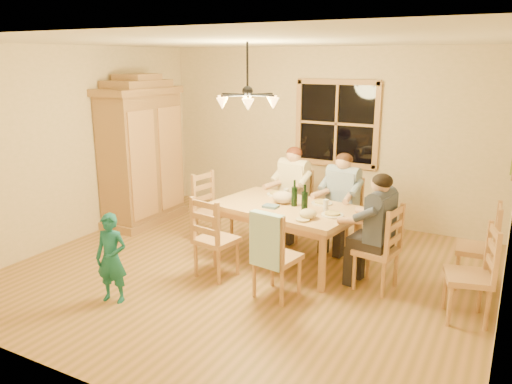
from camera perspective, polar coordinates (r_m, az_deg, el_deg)
The scene contains 31 objects.
floor at distance 6.17m, azimuth -0.89°, elevation -9.10°, with size 5.50×5.50×0.00m, color olive.
ceiling at distance 5.64m, azimuth -1.00°, elevation 16.84°, with size 5.50×5.00×0.02m, color white.
wall_back at distance 8.00m, azimuth 7.86°, elevation 6.45°, with size 5.50×0.02×2.70m, color beige.
wall_left at distance 7.47m, azimuth -19.79°, elevation 5.10°, with size 0.02×5.00×2.70m, color beige.
window at distance 7.87m, azimuth 9.20°, elevation 7.73°, with size 1.30×0.06×1.30m.
chandelier at distance 5.65m, azimuth -0.97°, elevation 10.51°, with size 0.77×0.68×0.71m.
armoire at distance 7.96m, azimuth -12.89°, elevation 4.03°, with size 0.66×1.40×2.30m.
dining_table at distance 6.22m, azimuth 3.47°, elevation -2.45°, with size 1.89×1.32×0.76m.
chair_far_left at distance 7.21m, azimuth 4.18°, elevation -2.95°, with size 0.50×0.48×0.99m.
chair_far_right at distance 6.85m, azimuth 9.65°, elevation -4.12°, with size 0.50×0.48×0.99m.
chair_near_left at distance 5.97m, azimuth -4.54°, elevation -6.83°, with size 0.50×0.48×0.99m.
chair_near_right at distance 5.47m, azimuth 2.41°, elevation -8.90°, with size 0.50×0.48×0.99m.
chair_end_left at distance 7.04m, azimuth -4.82°, elevation -3.42°, with size 0.48×0.50×0.99m.
chair_end_right at distance 5.80m, azimuth 13.52°, elevation -7.90°, with size 0.48×0.50×0.99m.
adult_woman at distance 7.07m, azimuth 4.27°, elevation 1.21°, with size 0.44×0.47×0.87m.
adult_plaid_man at distance 6.69m, azimuth 9.85°, elevation 0.24°, with size 0.44×0.47×0.87m.
adult_slate_man at distance 5.62m, azimuth 13.85°, elevation -2.84°, with size 0.47×0.44×0.87m.
towel at distance 5.18m, azimuth 1.25°, elevation -5.56°, with size 0.38×0.10×0.58m, color #AFDDEE.
wine_bottle_a at distance 6.13m, azimuth 4.42°, elevation -0.13°, with size 0.08×0.08×0.33m, color black.
wine_bottle_b at distance 5.90m, azimuth 5.59°, elevation -0.75°, with size 0.08×0.08×0.33m, color black.
plate_woman at distance 6.66m, azimuth 2.38°, elevation -0.26°, with size 0.26×0.26×0.02m, color white.
plate_plaid at distance 6.29m, azimuth 7.52°, elevation -1.28°, with size 0.26×0.26×0.02m, color white.
plate_slate at distance 5.84m, azimuth 8.71°, elevation -2.61°, with size 0.26×0.26×0.02m, color white.
wine_glass_a at distance 6.46m, azimuth 3.46°, elevation -0.19°, with size 0.06×0.06×0.14m, color silver.
wine_glass_b at distance 6.00m, azimuth 7.98°, elevation -1.50°, with size 0.06×0.06×0.14m, color silver.
cap at distance 5.70m, azimuth 5.96°, elevation -2.48°, with size 0.20×0.20×0.11m, color tan.
napkin at distance 6.09m, azimuth 1.70°, elevation -1.64°, with size 0.18×0.14×0.03m, color slate.
cloth_bundle at distance 6.26m, azimuth 3.10°, elevation -0.60°, with size 0.28×0.22×0.15m, color tan.
child at distance 5.51m, azimuth -16.19°, elevation -7.27°, with size 0.35×0.23×0.97m, color #176369.
chair_spare_front at distance 5.42m, azimuth 22.90°, elevation -10.38°, with size 0.52×0.53×0.99m.
chair_spare_back at distance 6.20m, azimuth 23.71°, elevation -7.27°, with size 0.45×0.47×0.99m.
Camera 1 is at (2.74, -4.92, 2.52)m, focal length 35.00 mm.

